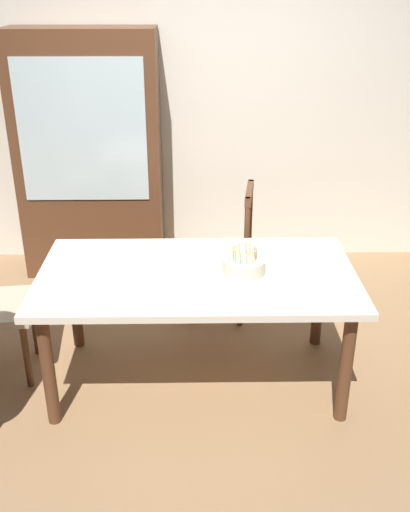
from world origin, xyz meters
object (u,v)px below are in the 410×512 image
Objects in this scene: chair_spindle_back at (222,255)px; china_cabinet at (89,157)px; dining_table at (196,285)px; plate_near_celebrant at (103,290)px; birthday_cake at (243,267)px; plate_far_side at (181,255)px.

china_cabinet is (-1.01, 0.77, 0.49)m from chair_spindle_back.
china_cabinet reaches higher than dining_table.
dining_table is 8.07× the size of plate_near_celebrant.
chair_spindle_back is at bearing 56.19° from plate_near_celebrant.
birthday_cake is at bearing -84.70° from chair_spindle_back.
china_cabinet reaches higher than plate_near_celebrant.
china_cabinet is at bearing 118.06° from dining_table.
plate_far_side is 1.55m from china_cabinet.
china_cabinet reaches higher than chair_spindle_back.
plate_far_side is (0.40, 0.43, 0.00)m from plate_near_celebrant.
china_cabinet is at bearing 124.53° from birthday_cake.
plate_near_celebrant is 1.00× the size of plate_far_side.
dining_table is 8.07× the size of plate_far_side.
plate_far_side is 0.69m from chair_spindle_back.
dining_table is 1.79m from china_cabinet.
china_cabinet is at bearing 118.89° from plate_far_side.
plate_near_celebrant is at bearing -166.08° from birthday_cake.
china_cabinet reaches higher than plate_far_side.
dining_table is 0.29m from birthday_cake.
birthday_cake is at bearing -6.16° from dining_table.
plate_far_side is at bearing -61.11° from china_cabinet.
dining_table is 1.87× the size of chair_spindle_back.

